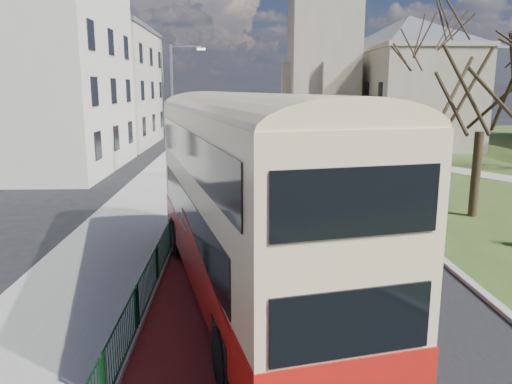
{
  "coord_description": "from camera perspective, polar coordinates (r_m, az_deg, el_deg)",
  "views": [
    {
      "loc": [
        -0.6,
        -12.95,
        5.57
      ],
      "look_at": [
        0.06,
        4.19,
        2.0
      ],
      "focal_mm": 35.0,
      "sensor_mm": 36.0,
      "label": 1
    }
  ],
  "objects": [
    {
      "name": "ground",
      "position": [
        14.11,
        0.43,
        -11.49
      ],
      "size": [
        160.0,
        160.0,
        0.0
      ],
      "primitive_type": "plane",
      "color": "black",
      "rests_on": "ground"
    },
    {
      "name": "road_carriageway",
      "position": [
        33.48,
        1.44,
        2.18
      ],
      "size": [
        9.0,
        120.0,
        0.01
      ],
      "primitive_type": "cube",
      "color": "black",
      "rests_on": "ground"
    },
    {
      "name": "bus_lane",
      "position": [
        33.42,
        -3.18,
        2.15
      ],
      "size": [
        3.4,
        120.0,
        0.01
      ],
      "primitive_type": "cube",
      "color": "#591414",
      "rests_on": "ground"
    },
    {
      "name": "pavement_west",
      "position": [
        33.7,
        -9.66,
        2.18
      ],
      "size": [
        4.0,
        120.0,
        0.12
      ],
      "primitive_type": "cube",
      "color": "gray",
      "rests_on": "ground"
    },
    {
      "name": "kerb_west",
      "position": [
        33.49,
        -6.27,
        2.22
      ],
      "size": [
        0.25,
        120.0,
        0.13
      ],
      "primitive_type": "cube",
      "color": "#999993",
      "rests_on": "ground"
    },
    {
      "name": "kerb_east",
      "position": [
        36.01,
        8.58,
        2.83
      ],
      "size": [
        0.25,
        80.0,
        0.13
      ],
      "primitive_type": "cube",
      "color": "#999993",
      "rests_on": "ground"
    },
    {
      "name": "pedestrian_railing",
      "position": [
        17.83,
        -9.71,
        -4.75
      ],
      "size": [
        0.07,
        24.0,
        1.12
      ],
      "color": "black",
      "rests_on": "ground"
    },
    {
      "name": "gothic_church",
      "position": [
        53.16,
        12.94,
        19.65
      ],
      "size": [
        16.38,
        18.0,
        40.0
      ],
      "color": "gray",
      "rests_on": "ground"
    },
    {
      "name": "street_block_near",
      "position": [
        37.45,
        -23.72,
        12.23
      ],
      "size": [
        10.3,
        14.3,
        13.0
      ],
      "color": "silver",
      "rests_on": "ground"
    },
    {
      "name": "street_block_far",
      "position": [
        52.69,
        -17.27,
        11.45
      ],
      "size": [
        10.3,
        16.3,
        11.5
      ],
      "color": "beige",
      "rests_on": "ground"
    },
    {
      "name": "streetlamp",
      "position": [
        31.19,
        -9.22,
        9.81
      ],
      "size": [
        2.13,
        0.18,
        8.0
      ],
      "color": "gray",
      "rests_on": "pavement_west"
    },
    {
      "name": "bus",
      "position": [
        12.85,
        -1.3,
        0.18
      ],
      "size": [
        5.68,
        12.86,
        5.24
      ],
      "rotation": [
        0.0,
        0.0,
        0.23
      ],
      "color": "#B11510",
      "rests_on": "ground"
    },
    {
      "name": "winter_tree_near",
      "position": [
        23.46,
        24.81,
        13.39
      ],
      "size": [
        6.63,
        6.63,
        9.57
      ],
      "rotation": [
        0.0,
        0.0,
        -0.02
      ],
      "color": "#332819",
      "rests_on": "grass_green"
    }
  ]
}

